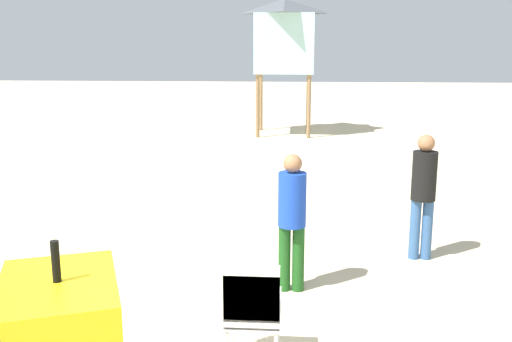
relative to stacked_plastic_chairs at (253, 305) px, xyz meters
The scene contains 4 objects.
stacked_plastic_chairs is the anchor object (origin of this frame).
lifeguard_near_left 3.54m from the stacked_plastic_chairs, 54.75° to the left, with size 0.32×0.32×1.68m.
lifeguard_near_center 1.78m from the stacked_plastic_chairs, 79.48° to the left, with size 0.32×0.32×1.62m.
lifeguard_tower 14.10m from the stacked_plastic_chairs, 90.31° to the left, with size 1.98×1.98×4.18m.
Camera 1 is at (1.25, -4.65, 2.83)m, focal length 41.00 mm.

